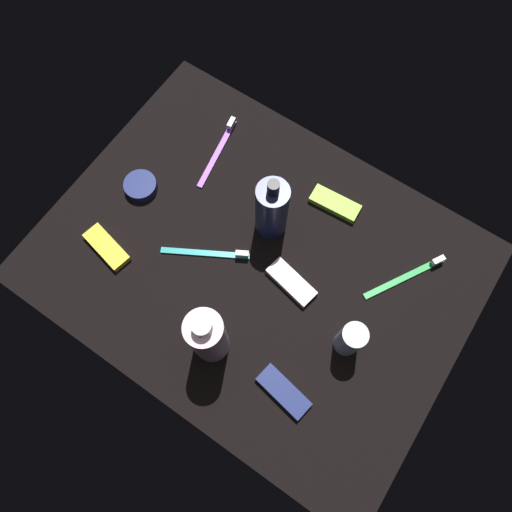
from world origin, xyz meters
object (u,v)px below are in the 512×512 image
(deodorant_stick, at_px, (350,339))
(snack_bar_white, at_px, (291,283))
(snack_bar_yellow, at_px, (107,247))
(toothbrush_purple, at_px, (219,148))
(bodywash_bottle, at_px, (208,337))
(lotion_bottle, at_px, (272,210))
(toothbrush_green, at_px, (409,275))
(toothbrush_teal, at_px, (211,253))
(snack_bar_lime, at_px, (335,204))
(snack_bar_navy, at_px, (284,392))
(cream_tin_left, at_px, (142,185))

(deodorant_stick, relative_size, snack_bar_white, 0.97)
(snack_bar_yellow, bearing_deg, toothbrush_purple, 92.11)
(bodywash_bottle, height_order, toothbrush_purple, bodywash_bottle)
(lotion_bottle, distance_m, toothbrush_green, 0.30)
(toothbrush_purple, bearing_deg, snack_bar_white, -30.31)
(lotion_bottle, xyz_separation_m, toothbrush_teal, (-0.07, -0.12, -0.07))
(lotion_bottle, height_order, snack_bar_lime, lotion_bottle)
(snack_bar_white, xyz_separation_m, snack_bar_lime, (-0.02, 0.20, 0.00))
(lotion_bottle, bearing_deg, snack_bar_navy, -52.55)
(cream_tin_left, bearing_deg, snack_bar_yellow, -79.17)
(bodywash_bottle, distance_m, snack_bar_white, 0.21)
(cream_tin_left, bearing_deg, toothbrush_green, 14.04)
(toothbrush_teal, bearing_deg, snack_bar_navy, -28.23)
(snack_bar_navy, relative_size, cream_tin_left, 1.51)
(snack_bar_white, relative_size, snack_bar_yellow, 1.00)
(toothbrush_teal, bearing_deg, deodorant_stick, -0.77)
(bodywash_bottle, xyz_separation_m, snack_bar_white, (0.06, 0.18, -0.08))
(toothbrush_purple, distance_m, snack_bar_yellow, 0.32)
(toothbrush_green, distance_m, cream_tin_left, 0.58)
(toothbrush_purple, relative_size, snack_bar_white, 1.72)
(lotion_bottle, bearing_deg, snack_bar_lime, 53.13)
(bodywash_bottle, bearing_deg, toothbrush_green, 53.41)
(lotion_bottle, bearing_deg, toothbrush_green, 12.34)
(deodorant_stick, relative_size, toothbrush_green, 0.62)
(deodorant_stick, xyz_separation_m, snack_bar_lime, (-0.17, 0.24, -0.04))
(snack_bar_yellow, distance_m, cream_tin_left, 0.15)
(snack_bar_white, height_order, snack_bar_lime, same)
(snack_bar_lime, height_order, cream_tin_left, cream_tin_left)
(bodywash_bottle, relative_size, toothbrush_teal, 1.19)
(snack_bar_lime, distance_m, cream_tin_left, 0.41)
(snack_bar_lime, bearing_deg, toothbrush_teal, -127.08)
(deodorant_stick, bearing_deg, snack_bar_yellow, -168.31)
(lotion_bottle, height_order, cream_tin_left, lotion_bottle)
(deodorant_stick, distance_m, toothbrush_teal, 0.32)
(snack_bar_white, height_order, snack_bar_navy, same)
(snack_bar_yellow, distance_m, snack_bar_navy, 0.45)
(toothbrush_green, distance_m, snack_bar_yellow, 0.61)
(toothbrush_purple, bearing_deg, snack_bar_yellow, -99.76)
(bodywash_bottle, relative_size, toothbrush_purple, 1.08)
(snack_bar_navy, height_order, snack_bar_lime, same)
(lotion_bottle, distance_m, deodorant_stick, 0.28)
(snack_bar_white, bearing_deg, snack_bar_lime, 106.27)
(bodywash_bottle, bearing_deg, snack_bar_navy, 1.09)
(deodorant_stick, height_order, snack_bar_lime, deodorant_stick)
(toothbrush_purple, height_order, toothbrush_teal, same)
(lotion_bottle, height_order, toothbrush_purple, lotion_bottle)
(deodorant_stick, xyz_separation_m, toothbrush_teal, (-0.32, 0.00, -0.04))
(lotion_bottle, height_order, snack_bar_yellow, lotion_bottle)
(deodorant_stick, xyz_separation_m, toothbrush_purple, (-0.44, 0.21, -0.04))
(lotion_bottle, xyz_separation_m, toothbrush_purple, (-0.19, 0.09, -0.07))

